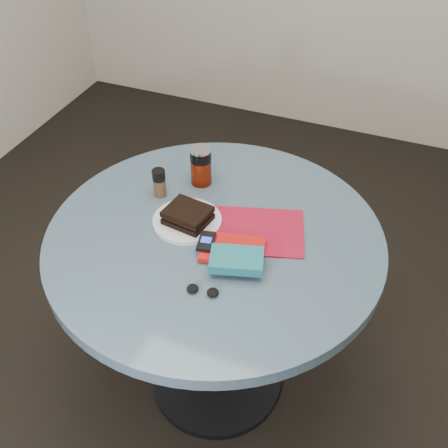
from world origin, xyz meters
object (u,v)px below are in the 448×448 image
at_px(plate, 187,221).
at_px(red_book, 232,250).
at_px(table, 215,273).
at_px(magazine, 256,231).
at_px(headphones, 203,290).
at_px(mp3_player, 206,242).
at_px(sandwich, 188,215).
at_px(pepper_grinder, 159,183).
at_px(soda_can, 201,166).
at_px(novel, 237,260).

bearing_deg(plate, red_book, -22.76).
distance_m(table, magazine, 0.21).
xyz_separation_m(red_book, headphones, (-0.02, -0.17, -0.00)).
bearing_deg(mp3_player, table, 91.14).
bearing_deg(headphones, magazine, 80.10).
height_order(sandwich, pepper_grinder, pepper_grinder).
relative_size(table, plate, 4.81).
xyz_separation_m(soda_can, magazine, (0.25, -0.17, -0.06)).
xyz_separation_m(pepper_grinder, magazine, (0.34, -0.06, -0.05)).
bearing_deg(pepper_grinder, red_book, -27.98).
bearing_deg(mp3_player, plate, 139.63).
bearing_deg(headphones, pepper_grinder, 131.03).
height_order(sandwich, soda_can, soda_can).
xyz_separation_m(table, mp3_player, (0.00, -0.06, 0.19)).
bearing_deg(red_book, mp3_player, 176.21).
distance_m(plate, pepper_grinder, 0.17).
height_order(table, sandwich, sandwich).
bearing_deg(table, novel, -44.69).
height_order(soda_can, headphones, soda_can).
height_order(table, plate, plate).
bearing_deg(sandwich, mp3_player, -39.83).
distance_m(sandwich, novel, 0.24).
bearing_deg(sandwich, headphones, -57.70).
relative_size(plate, sandwich, 1.48).
distance_m(magazine, headphones, 0.28).
relative_size(soda_can, red_book, 0.73).
distance_m(soda_can, novel, 0.42).
relative_size(magazine, mp3_player, 3.38).
relative_size(magazine, red_book, 1.59).
height_order(table, soda_can, soda_can).
bearing_deg(sandwich, table, -8.22).
xyz_separation_m(novel, headphones, (-0.05, -0.12, -0.03)).
bearing_deg(soda_can, table, -58.09).
xyz_separation_m(soda_can, novel, (0.25, -0.33, -0.03)).
bearing_deg(pepper_grinder, mp3_player, -36.79).
bearing_deg(red_book, headphones, -107.65).
relative_size(table, sandwich, 7.12).
bearing_deg(mp3_player, novel, -22.54).
distance_m(table, headphones, 0.29).
distance_m(pepper_grinder, headphones, 0.45).
distance_m(plate, headphones, 0.29).
distance_m(novel, mp3_player, 0.12).
height_order(soda_can, pepper_grinder, soda_can).
relative_size(soda_can, headphones, 1.43).
distance_m(table, sandwich, 0.22).
bearing_deg(soda_can, headphones, -66.14).
bearing_deg(mp3_player, magazine, 48.21).
xyz_separation_m(soda_can, headphones, (0.20, -0.45, -0.06)).
bearing_deg(sandwich, magazine, 12.05).
height_order(magazine, red_book, red_book).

